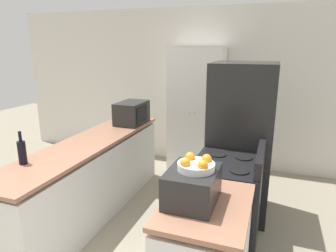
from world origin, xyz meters
TOP-DOWN VIEW (x-y plane):
  - wall_back at (0.00, 3.56)m, footprint 7.00×0.06m
  - counter_left at (-0.80, 1.43)m, footprint 0.60×2.66m
  - pantry_cabinet at (0.00, 3.28)m, footprint 0.85×0.49m
  - stove at (0.82, 1.33)m, footprint 0.66×0.73m
  - refrigerator at (0.86, 2.10)m, footprint 0.74×0.74m
  - microwave at (-0.70, 2.37)m, footprint 0.35×0.52m
  - wine_bottle at (-0.97, 0.65)m, footprint 0.08×0.08m
  - toaster_oven at (0.70, 0.51)m, footprint 0.34×0.43m
  - fruit_bowl at (0.72, 0.52)m, footprint 0.26×0.26m

SIDE VIEW (x-z plane):
  - counter_left at x=-0.80m, z-range -0.02..0.90m
  - stove at x=0.82m, z-range -0.07..1.01m
  - refrigerator at x=0.86m, z-range 0.00..1.81m
  - pantry_cabinet at x=0.00m, z-range 0.00..1.97m
  - wine_bottle at x=-0.97m, z-range 0.88..1.20m
  - toaster_oven at x=0.70m, z-range 0.92..1.16m
  - microwave at x=-0.70m, z-range 0.92..1.23m
  - fruit_bowl at x=0.72m, z-range 1.15..1.25m
  - wall_back at x=0.00m, z-range 0.00..2.60m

